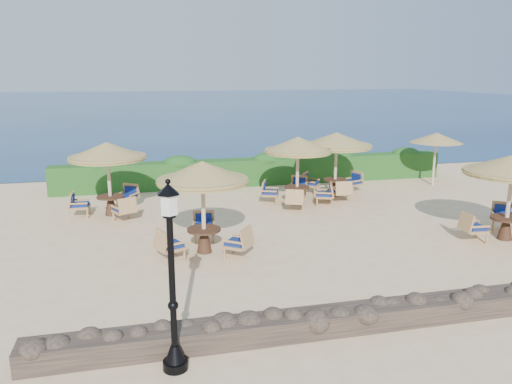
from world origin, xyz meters
The scene contains 11 objects.
ground centered at (0.00, 0.00, 0.00)m, with size 120.00×120.00×0.00m, color beige.
sea centered at (0.00, 70.00, 0.00)m, with size 160.00×160.00×0.00m, color navy.
hedge centered at (0.00, 7.20, 0.60)m, with size 18.00×0.90×1.20m, color #184717.
stone_wall centered at (0.00, -6.20, 0.22)m, with size 15.00×0.65×0.44m, color #4E3E31.
lamp_post centered at (-4.80, -6.80, 1.55)m, with size 0.44×0.44×3.31m.
extra_parasol centered at (7.80, 5.20, 2.17)m, with size 2.30×2.30×2.41m.
cafe_set_0 centered at (-3.54, -1.15, 1.86)m, with size 2.75×2.72×2.65m.
cafe_set_1 centered at (5.64, -2.15, 1.93)m, with size 2.87×2.87×2.65m.
cafe_set_2 centered at (-6.32, 3.47, 1.89)m, with size 2.77×2.77×2.65m.
cafe_set_3 centered at (0.69, 3.37, 1.77)m, with size 2.86×2.86×2.65m.
cafe_set_4 centered at (2.66, 4.34, 1.94)m, with size 2.93×2.93×2.65m.
Camera 1 is at (-5.22, -14.64, 5.02)m, focal length 35.00 mm.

